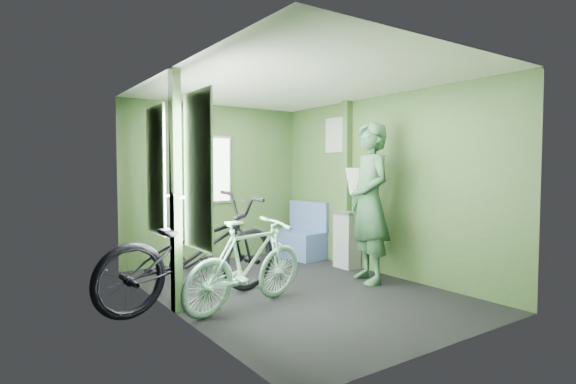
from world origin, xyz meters
The scene contains 6 objects.
room centered at (-0.04, 0.04, 1.44)m, with size 4.00×4.02×2.31m.
bicycle_black centered at (-1.12, 0.12, 0.00)m, with size 0.73×2.09×1.10m, color black.
bicycle_mint centered at (-0.77, -0.33, 0.00)m, with size 0.42×1.50×0.90m, color #9CDDC0.
passenger centered at (0.95, -0.23, 0.96)m, with size 0.66×0.81×1.92m.
waste_box centered at (1.26, 0.50, 0.39)m, with size 0.23×0.32×0.77m, color gray.
bench_seat centered at (1.14, 1.45, 0.25)m, with size 0.55×0.86×0.86m.
Camera 1 is at (-2.89, -4.09, 1.37)m, focal length 28.00 mm.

